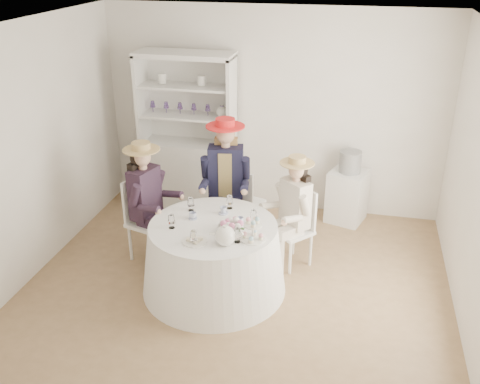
# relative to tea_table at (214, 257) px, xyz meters

# --- Properties ---
(ground) EXTENTS (4.50, 4.50, 0.00)m
(ground) POSITION_rel_tea_table_xyz_m (0.23, 0.14, -0.38)
(ground) COLOR olive
(ground) RESTS_ON ground
(ceiling) EXTENTS (4.50, 4.50, 0.00)m
(ceiling) POSITION_rel_tea_table_xyz_m (0.23, 0.14, 2.32)
(ceiling) COLOR white
(ceiling) RESTS_ON wall_back
(wall_back) EXTENTS (4.50, 0.00, 4.50)m
(wall_back) POSITION_rel_tea_table_xyz_m (0.23, 2.14, 0.97)
(wall_back) COLOR silver
(wall_back) RESTS_ON ground
(wall_front) EXTENTS (4.50, 0.00, 4.50)m
(wall_front) POSITION_rel_tea_table_xyz_m (0.23, -1.86, 0.97)
(wall_front) COLOR silver
(wall_front) RESTS_ON ground
(wall_left) EXTENTS (0.00, 4.50, 4.50)m
(wall_left) POSITION_rel_tea_table_xyz_m (-2.02, 0.14, 0.97)
(wall_left) COLOR silver
(wall_left) RESTS_ON ground
(wall_right) EXTENTS (0.00, 4.50, 4.50)m
(wall_right) POSITION_rel_tea_table_xyz_m (2.48, 0.14, 0.97)
(wall_right) COLOR silver
(wall_right) RESTS_ON ground
(tea_table) EXTENTS (1.52, 1.52, 0.76)m
(tea_table) POSITION_rel_tea_table_xyz_m (0.00, 0.00, 0.00)
(tea_table) COLOR white
(tea_table) RESTS_ON ground
(hutch) EXTENTS (1.42, 0.87, 2.13)m
(hutch) POSITION_rel_tea_table_xyz_m (-0.85, 1.86, 0.38)
(hutch) COLOR silver
(hutch) RESTS_ON ground
(side_table) EXTENTS (0.56, 0.56, 0.70)m
(side_table) POSITION_rel_tea_table_xyz_m (1.29, 1.89, -0.03)
(side_table) COLOR silver
(side_table) RESTS_ON ground
(hatbox) EXTENTS (0.36, 0.36, 0.28)m
(hatbox) POSITION_rel_tea_table_xyz_m (1.29, 1.89, 0.46)
(hatbox) COLOR black
(hatbox) RESTS_ON side_table
(guest_left) EXTENTS (0.58, 0.54, 1.43)m
(guest_left) POSITION_rel_tea_table_xyz_m (-0.89, 0.43, 0.43)
(guest_left) COLOR silver
(guest_left) RESTS_ON ground
(guest_mid) EXTENTS (0.59, 0.62, 1.58)m
(guest_mid) POSITION_rel_tea_table_xyz_m (-0.12, 0.98, 0.52)
(guest_mid) COLOR silver
(guest_mid) RESTS_ON ground
(guest_right) EXTENTS (0.56, 0.57, 1.32)m
(guest_right) POSITION_rel_tea_table_xyz_m (0.74, 0.66, 0.37)
(guest_right) COLOR silver
(guest_right) RESTS_ON ground
(spare_chair) EXTENTS (0.46, 0.46, 0.91)m
(spare_chair) POSITION_rel_tea_table_xyz_m (0.06, 1.18, 0.11)
(spare_chair) COLOR silver
(spare_chair) RESTS_ON ground
(teacup_a) EXTENTS (0.10, 0.10, 0.06)m
(teacup_a) POSITION_rel_tea_table_xyz_m (-0.24, 0.09, 0.41)
(teacup_a) COLOR white
(teacup_a) RESTS_ON tea_table
(teacup_b) EXTENTS (0.09, 0.09, 0.07)m
(teacup_b) POSITION_rel_tea_table_xyz_m (0.04, 0.28, 0.42)
(teacup_b) COLOR white
(teacup_b) RESTS_ON tea_table
(teacup_c) EXTENTS (0.08, 0.08, 0.06)m
(teacup_c) POSITION_rel_tea_table_xyz_m (0.26, 0.10, 0.41)
(teacup_c) COLOR white
(teacup_c) RESTS_ON tea_table
(flower_bowl) EXTENTS (0.26, 0.26, 0.05)m
(flower_bowl) POSITION_rel_tea_table_xyz_m (0.18, -0.07, 0.41)
(flower_bowl) COLOR white
(flower_bowl) RESTS_ON tea_table
(flower_arrangement) EXTENTS (0.18, 0.18, 0.07)m
(flower_arrangement) POSITION_rel_tea_table_xyz_m (0.21, -0.08, 0.47)
(flower_arrangement) COLOR pink
(flower_arrangement) RESTS_ON tea_table
(table_teapot) EXTENTS (0.28, 0.20, 0.21)m
(table_teapot) POSITION_rel_tea_table_xyz_m (0.22, -0.33, 0.47)
(table_teapot) COLOR white
(table_teapot) RESTS_ON tea_table
(sandwich_plate) EXTENTS (0.24, 0.24, 0.05)m
(sandwich_plate) POSITION_rel_tea_table_xyz_m (-0.08, -0.36, 0.40)
(sandwich_plate) COLOR white
(sandwich_plate) RESTS_ON tea_table
(cupcake_stand) EXTENTS (0.24, 0.24, 0.22)m
(cupcake_stand) POSITION_rel_tea_table_xyz_m (0.45, -0.19, 0.47)
(cupcake_stand) COLOR white
(cupcake_stand) RESTS_ON tea_table
(stemware_set) EXTENTS (0.86, 0.90, 0.15)m
(stemware_set) POSITION_rel_tea_table_xyz_m (0.00, -0.00, 0.46)
(stemware_set) COLOR white
(stemware_set) RESTS_ON tea_table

